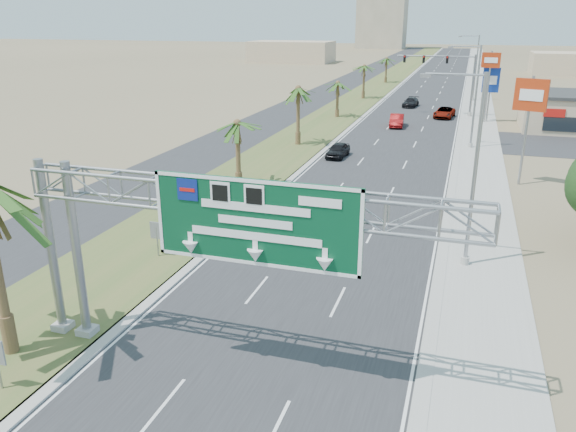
# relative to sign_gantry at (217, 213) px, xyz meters

# --- Properties ---
(road) EXTENTS (12.00, 300.00, 0.02)m
(road) POSITION_rel_sign_gantry_xyz_m (1.06, 100.07, -6.05)
(road) COLOR #28282B
(road) RESTS_ON ground
(sidewalk_right) EXTENTS (4.00, 300.00, 0.10)m
(sidewalk_right) POSITION_rel_sign_gantry_xyz_m (9.56, 100.07, -6.01)
(sidewalk_right) COLOR #9E9B93
(sidewalk_right) RESTS_ON ground
(median_grass) EXTENTS (7.00, 300.00, 0.12)m
(median_grass) POSITION_rel_sign_gantry_xyz_m (-8.94, 100.07, -6.00)
(median_grass) COLOR #465E29
(median_grass) RESTS_ON ground
(opposing_road) EXTENTS (8.00, 300.00, 0.02)m
(opposing_road) POSITION_rel_sign_gantry_xyz_m (-15.94, 100.07, -6.05)
(opposing_road) COLOR #28282B
(opposing_road) RESTS_ON ground
(sign_gantry) EXTENTS (16.75, 1.24, 7.50)m
(sign_gantry) POSITION_rel_sign_gantry_xyz_m (0.00, 0.00, 0.00)
(sign_gantry) COLOR gray
(sign_gantry) RESTS_ON ground
(palm_row_b) EXTENTS (3.99, 3.99, 5.95)m
(palm_row_b) POSITION_rel_sign_gantry_xyz_m (-8.44, 22.07, -1.16)
(palm_row_b) COLOR brown
(palm_row_b) RESTS_ON ground
(palm_row_c) EXTENTS (3.99, 3.99, 6.75)m
(palm_row_c) POSITION_rel_sign_gantry_xyz_m (-8.44, 38.07, -0.39)
(palm_row_c) COLOR brown
(palm_row_c) RESTS_ON ground
(palm_row_d) EXTENTS (3.99, 3.99, 5.45)m
(palm_row_d) POSITION_rel_sign_gantry_xyz_m (-8.44, 56.07, -1.64)
(palm_row_d) COLOR brown
(palm_row_d) RESTS_ON ground
(palm_row_e) EXTENTS (3.99, 3.99, 6.15)m
(palm_row_e) POSITION_rel_sign_gantry_xyz_m (-8.44, 75.07, -0.97)
(palm_row_e) COLOR brown
(palm_row_e) RESTS_ON ground
(palm_row_f) EXTENTS (3.99, 3.99, 5.75)m
(palm_row_f) POSITION_rel_sign_gantry_xyz_m (-8.44, 100.07, -1.35)
(palm_row_f) COLOR brown
(palm_row_f) RESTS_ON ground
(streetlight_near) EXTENTS (3.27, 0.44, 10.00)m
(streetlight_near) POSITION_rel_sign_gantry_xyz_m (8.36, 12.07, -1.36)
(streetlight_near) COLOR gray
(streetlight_near) RESTS_ON ground
(streetlight_mid) EXTENTS (3.27, 0.44, 10.00)m
(streetlight_mid) POSITION_rel_sign_gantry_xyz_m (8.36, 42.07, -1.36)
(streetlight_mid) COLOR gray
(streetlight_mid) RESTS_ON ground
(streetlight_far) EXTENTS (3.27, 0.44, 10.00)m
(streetlight_far) POSITION_rel_sign_gantry_xyz_m (8.36, 78.07, -1.36)
(streetlight_far) COLOR gray
(streetlight_far) RESTS_ON ground
(signal_mast) EXTENTS (10.28, 0.71, 8.00)m
(signal_mast) POSITION_rel_sign_gantry_xyz_m (6.23, 62.05, -1.21)
(signal_mast) COLOR gray
(signal_mast) RESTS_ON ground
(median_signback_b) EXTENTS (0.75, 0.08, 2.08)m
(median_signback_b) POSITION_rel_sign_gantry_xyz_m (-7.44, 8.07, -4.61)
(median_signback_b) COLOR gray
(median_signback_b) RESTS_ON ground
(tower_distant) EXTENTS (20.00, 16.00, 35.00)m
(tower_distant) POSITION_rel_sign_gantry_xyz_m (-30.94, 240.07, 11.44)
(tower_distant) COLOR gray
(tower_distant) RESTS_ON ground
(building_distant_left) EXTENTS (24.00, 14.00, 6.00)m
(building_distant_left) POSITION_rel_sign_gantry_xyz_m (-43.94, 150.07, -3.06)
(building_distant_left) COLOR #CFB18B
(building_distant_left) RESTS_ON ground
(car_left_lane) EXTENTS (1.86, 4.04, 1.34)m
(car_left_lane) POSITION_rel_sign_gantry_xyz_m (-3.33, 34.10, -5.39)
(car_left_lane) COLOR black
(car_left_lane) RESTS_ON ground
(car_mid_lane) EXTENTS (1.94, 4.67, 1.50)m
(car_mid_lane) POSITION_rel_sign_gantry_xyz_m (-0.08, 51.73, -5.31)
(car_mid_lane) COLOR maroon
(car_mid_lane) RESTS_ON ground
(car_right_lane) EXTENTS (2.82, 5.18, 1.38)m
(car_right_lane) POSITION_rel_sign_gantry_xyz_m (5.08, 60.06, -5.37)
(car_right_lane) COLOR gray
(car_right_lane) RESTS_ON ground
(car_far) EXTENTS (2.30, 4.69, 1.31)m
(car_far) POSITION_rel_sign_gantry_xyz_m (-0.16, 68.64, -5.40)
(car_far) COLOR black
(car_far) RESTS_ON ground
(pole_sign_red_near) EXTENTS (2.38, 1.03, 8.37)m
(pole_sign_red_near) POSITION_rel_sign_gantry_xyz_m (12.34, 29.46, 0.48)
(pole_sign_red_near) COLOR gray
(pole_sign_red_near) RESTS_ON ground
(pole_sign_blue) EXTENTS (2.02, 0.63, 6.88)m
(pole_sign_blue) POSITION_rel_sign_gantry_xyz_m (10.35, 58.70, -1.10)
(pole_sign_blue) COLOR gray
(pole_sign_blue) RESTS_ON ground
(pole_sign_red_far) EXTENTS (2.22, 0.48, 8.70)m
(pole_sign_red_far) POSITION_rel_sign_gantry_xyz_m (10.06, 58.04, 0.82)
(pole_sign_red_far) COLOR gray
(pole_sign_red_far) RESTS_ON ground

